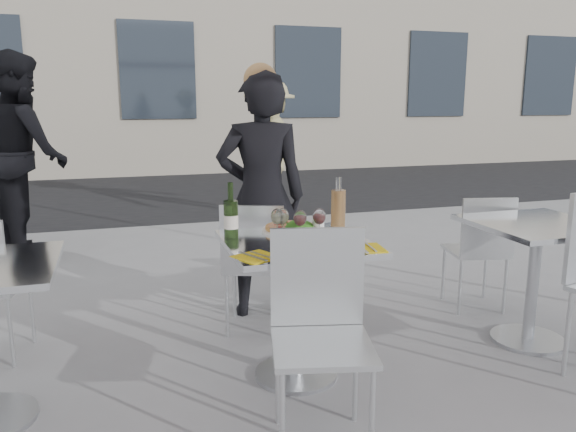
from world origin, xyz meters
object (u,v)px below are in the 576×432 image
object	(u,v)px
sugar_shaker	(318,226)
wineglass_red_b	(319,218)
chair_far	(254,257)
wineglass_white_a	(282,217)
pizza_near	(320,247)
wineglass_red_a	(300,219)
carafe	(338,208)
woman_diner	(261,197)
pedestrian_a	(23,154)
side_table_right	(535,257)
chair_near	(320,318)
main_table	(296,280)
wineglass_white_b	(277,218)
salad_plate	(300,229)
napkin_right	(365,248)
wine_bottle	(231,217)
napkin_left	(257,257)
pizza_far	(291,228)
side_chair_rfar	(481,244)

from	to	relation	value
sugar_shaker	wineglass_red_b	bearing A→B (deg)	-104.86
chair_far	wineglass_white_a	size ratio (longest dim) A/B	5.37
chair_far	wineglass_white_a	xyz separation A→B (m)	(0.02, -0.54, 0.36)
pizza_near	wineglass_red_a	distance (m)	0.23
carafe	woman_diner	bearing A→B (deg)	107.82
pedestrian_a	wineglass_red_b	distance (m)	3.65
side_table_right	wineglass_red_b	xyz separation A→B (m)	(-1.37, 0.02, 0.32)
chair_near	sugar_shaker	world-z (taller)	chair_near
main_table	pedestrian_a	size ratio (longest dim) A/B	0.39
wineglass_white_b	salad_plate	bearing A→B (deg)	6.78
chair_far	napkin_right	size ratio (longest dim) A/B	4.19
main_table	wine_bottle	xyz separation A→B (m)	(-0.31, 0.15, 0.32)
wineglass_white_b	wineglass_red_b	bearing A→B (deg)	-16.41
wineglass_red_b	napkin_left	bearing A→B (deg)	-147.17
salad_plate	wineglass_white_b	xyz separation A→B (m)	(-0.13, -0.02, 0.07)
pizza_far	wineglass_red_b	bearing A→B (deg)	-64.55
pedestrian_a	pizza_near	distance (m)	3.81
side_chair_rfar	pizza_far	xyz separation A→B (m)	(-1.47, -0.32, 0.28)
main_table	side_table_right	bearing A→B (deg)	0.00
salad_plate	sugar_shaker	distance (m)	0.10
chair_near	chair_far	bearing A→B (deg)	103.80
chair_near	wineglass_red_b	world-z (taller)	chair_near
sugar_shaker	wineglass_white_b	world-z (taller)	wineglass_white_b
sugar_shaker	side_table_right	bearing A→B (deg)	-3.34
napkin_right	wineglass_red_b	bearing A→B (deg)	125.03
pizza_far	wineglass_red_a	bearing A→B (deg)	-94.78
carafe	sugar_shaker	xyz separation A→B (m)	(-0.16, -0.11, -0.06)
side_chair_rfar	sugar_shaker	bearing A→B (deg)	30.63
pizza_far	chair_near	bearing A→B (deg)	-98.11
wineglass_red_b	woman_diner	bearing A→B (deg)	94.39
pizza_near	wine_bottle	world-z (taller)	wine_bottle
wineglass_white_a	napkin_right	bearing A→B (deg)	-45.56
pizza_far	carafe	bearing A→B (deg)	-5.55
pedestrian_a	wineglass_white_a	world-z (taller)	pedestrian_a
napkin_left	napkin_right	size ratio (longest dim) A/B	1.19
pedestrian_a	wineglass_white_b	distance (m)	3.50
side_chair_rfar	wineglass_white_a	distance (m)	1.67
wineglass_white_a	napkin_left	world-z (taller)	wineglass_white_a
main_table	chair_far	world-z (taller)	chair_far
main_table	side_table_right	distance (m)	1.50
side_table_right	salad_plate	bearing A→B (deg)	176.05
sugar_shaker	wineglass_white_b	distance (m)	0.23
chair_far	sugar_shaker	size ratio (longest dim) A/B	7.90
side_chair_rfar	wine_bottle	distance (m)	1.90
sugar_shaker	side_chair_rfar	bearing A→B (deg)	18.51
sugar_shaker	wineglass_white_b	bearing A→B (deg)	178.50
napkin_left	wineglass_red_b	bearing A→B (deg)	7.32
side_chair_rfar	carafe	size ratio (longest dim) A/B	2.83
side_chair_rfar	wineglass_red_a	world-z (taller)	wineglass_red_a
wineglass_red_b	napkin_right	distance (m)	0.32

